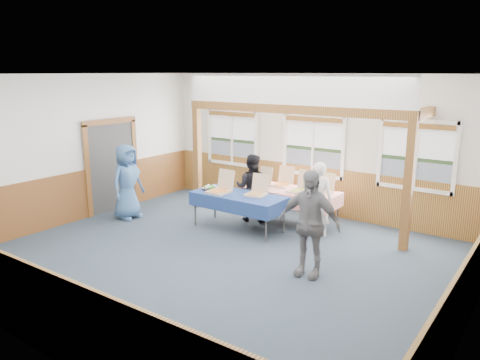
# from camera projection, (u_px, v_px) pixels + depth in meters

# --- Properties ---
(floor) EXTENTS (8.00, 8.00, 0.00)m
(floor) POSITION_uv_depth(u_px,v_px,m) (222.00, 258.00, 8.31)
(floor) COLOR #26333E
(floor) RESTS_ON ground
(ceiling) EXTENTS (8.00, 8.00, 0.00)m
(ceiling) POSITION_uv_depth(u_px,v_px,m) (220.00, 74.00, 7.59)
(ceiling) COLOR white
(ceiling) RESTS_ON wall_back
(wall_back) EXTENTS (8.00, 0.00, 8.00)m
(wall_back) POSITION_uv_depth(u_px,v_px,m) (314.00, 145.00, 10.73)
(wall_back) COLOR silver
(wall_back) RESTS_ON floor
(wall_front) EXTENTS (8.00, 0.00, 8.00)m
(wall_front) POSITION_uv_depth(u_px,v_px,m) (28.00, 224.00, 5.17)
(wall_front) COLOR silver
(wall_front) RESTS_ON floor
(wall_left) EXTENTS (0.00, 8.00, 8.00)m
(wall_left) POSITION_uv_depth(u_px,v_px,m) (76.00, 149.00, 10.21)
(wall_left) COLOR silver
(wall_left) RESTS_ON floor
(wainscot_back) EXTENTS (7.98, 0.05, 1.10)m
(wainscot_back) POSITION_uv_depth(u_px,v_px,m) (312.00, 189.00, 10.95)
(wainscot_back) COLOR brown
(wainscot_back) RESTS_ON floor
(wainscot_front) EXTENTS (7.98, 0.05, 1.10)m
(wainscot_front) POSITION_uv_depth(u_px,v_px,m) (39.00, 309.00, 5.43)
(wainscot_front) COLOR brown
(wainscot_front) RESTS_ON floor
(wainscot_left) EXTENTS (0.05, 6.98, 1.10)m
(wainscot_left) POSITION_uv_depth(u_px,v_px,m) (81.00, 195.00, 10.43)
(wainscot_left) COLOR brown
(wainscot_left) RESTS_ON floor
(wainscot_right) EXTENTS (0.05, 6.98, 1.10)m
(wainscot_right) POSITION_uv_depth(u_px,v_px,m) (469.00, 289.00, 5.94)
(wainscot_right) COLOR brown
(wainscot_right) RESTS_ON floor
(cased_opening) EXTENTS (0.06, 1.30, 2.10)m
(cased_opening) POSITION_uv_depth(u_px,v_px,m) (112.00, 167.00, 11.02)
(cased_opening) COLOR #373737
(cased_opening) RESTS_ON wall_left
(window_left) EXTENTS (1.56, 0.10, 1.46)m
(window_left) POSITION_uv_depth(u_px,v_px,m) (232.00, 134.00, 11.97)
(window_left) COLOR white
(window_left) RESTS_ON wall_back
(window_mid) EXTENTS (1.56, 0.10, 1.46)m
(window_mid) POSITION_uv_depth(u_px,v_px,m) (313.00, 142.00, 10.68)
(window_mid) COLOR white
(window_mid) RESTS_ON wall_back
(window_right) EXTENTS (1.56, 0.10, 1.46)m
(window_right) POSITION_uv_depth(u_px,v_px,m) (417.00, 151.00, 9.38)
(window_right) COLOR white
(window_right) RESTS_ON wall_back
(post_left) EXTENTS (0.15, 0.15, 2.40)m
(post_left) POSITION_uv_depth(u_px,v_px,m) (197.00, 158.00, 11.28)
(post_left) COLOR #593B13
(post_left) RESTS_ON floor
(post_right) EXTENTS (0.15, 0.15, 2.40)m
(post_right) POSITION_uv_depth(u_px,v_px,m) (408.00, 187.00, 8.45)
(post_right) COLOR #593B13
(post_right) RESTS_ON floor
(cross_beam) EXTENTS (5.15, 0.18, 0.18)m
(cross_beam) POSITION_uv_depth(u_px,v_px,m) (289.00, 109.00, 9.57)
(cross_beam) COLOR #593B13
(cross_beam) RESTS_ON post_left
(table_left) EXTENTS (2.09, 1.16, 0.76)m
(table_left) POSITION_uv_depth(u_px,v_px,m) (238.00, 197.00, 9.70)
(table_left) COLOR #373737
(table_left) RESTS_ON floor
(table_right) EXTENTS (2.12, 1.12, 0.76)m
(table_right) POSITION_uv_depth(u_px,v_px,m) (291.00, 192.00, 10.07)
(table_right) COLOR #373737
(table_right) RESTS_ON floor
(pizza_box_a) EXTENTS (0.43, 0.52, 0.46)m
(pizza_box_a) POSITION_uv_depth(u_px,v_px,m) (220.00, 189.00, 9.82)
(pizza_box_a) COLOR tan
(pizza_box_a) RESTS_ON table_left
(pizza_box_b) EXTENTS (0.43, 0.50, 0.41)m
(pizza_box_b) POSITION_uv_depth(u_px,v_px,m) (257.00, 192.00, 9.61)
(pizza_box_b) COLOR tan
(pizza_box_b) RESTS_ON table_left
(pizza_box_c) EXTENTS (0.45, 0.51, 0.41)m
(pizza_box_c) POSITION_uv_depth(u_px,v_px,m) (260.00, 183.00, 10.39)
(pizza_box_c) COLOR tan
(pizza_box_c) RESTS_ON table_right
(pizza_box_d) EXTENTS (0.38, 0.47, 0.42)m
(pizza_box_d) POSITION_uv_depth(u_px,v_px,m) (282.00, 183.00, 10.40)
(pizza_box_d) COLOR tan
(pizza_box_d) RESTS_ON table_right
(pizza_box_e) EXTENTS (0.47, 0.54, 0.45)m
(pizza_box_e) POSITION_uv_depth(u_px,v_px,m) (300.00, 189.00, 9.84)
(pizza_box_e) COLOR tan
(pizza_box_e) RESTS_ON table_right
(pizza_box_f) EXTENTS (0.43, 0.50, 0.40)m
(pizza_box_f) POSITION_uv_depth(u_px,v_px,m) (322.00, 190.00, 9.79)
(pizza_box_f) COLOR tan
(pizza_box_f) RESTS_ON table_right
(veggie_tray) EXTENTS (0.37, 0.37, 0.09)m
(veggie_tray) POSITION_uv_depth(u_px,v_px,m) (210.00, 188.00, 10.11)
(veggie_tray) COLOR black
(veggie_tray) RESTS_ON table_left
(drink_glass) EXTENTS (0.07, 0.07, 0.15)m
(drink_glass) POSITION_uv_depth(u_px,v_px,m) (323.00, 195.00, 9.37)
(drink_glass) COLOR #A36A1B
(drink_glass) RESTS_ON table_right
(woman_white) EXTENTS (0.65, 0.54, 1.52)m
(woman_white) POSITION_uv_depth(u_px,v_px,m) (318.00, 199.00, 9.30)
(woman_white) COLOR white
(woman_white) RESTS_ON floor
(woman_black) EXTENTS (0.87, 0.78, 1.49)m
(woman_black) POSITION_uv_depth(u_px,v_px,m) (251.00, 188.00, 10.30)
(woman_black) COLOR black
(woman_black) RESTS_ON floor
(man_blue) EXTENTS (0.58, 0.85, 1.69)m
(man_blue) POSITION_uv_depth(u_px,v_px,m) (127.00, 182.00, 10.42)
(man_blue) COLOR #3A6192
(man_blue) RESTS_ON floor
(person_grey) EXTENTS (1.06, 0.52, 1.76)m
(person_grey) POSITION_uv_depth(u_px,v_px,m) (309.00, 223.00, 7.45)
(person_grey) COLOR slate
(person_grey) RESTS_ON floor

